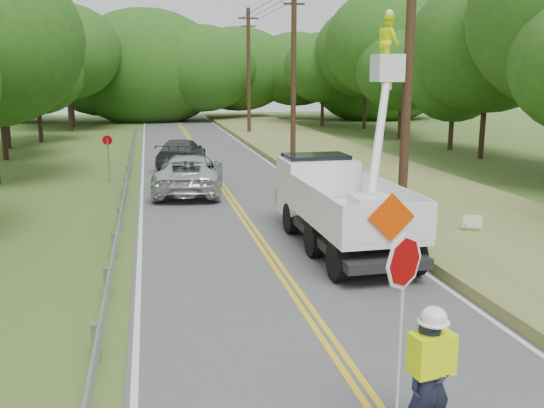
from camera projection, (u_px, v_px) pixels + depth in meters
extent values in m
plane|color=#4A6223|center=(345.00, 366.00, 9.86)|extent=(140.00, 140.00, 0.00)
cube|color=#4B4B4D|center=(231.00, 199.00, 23.24)|extent=(7.20, 96.00, 0.02)
cube|color=gold|center=(228.00, 198.00, 23.22)|extent=(0.12, 96.00, 0.00)
cube|color=gold|center=(233.00, 198.00, 23.26)|extent=(0.12, 96.00, 0.00)
cube|color=silver|center=(142.00, 202.00, 22.55)|extent=(0.12, 96.00, 0.00)
cube|color=silver|center=(315.00, 195.00, 23.93)|extent=(0.12, 96.00, 0.00)
cube|color=#94959B|center=(95.00, 343.00, 9.92)|extent=(0.12, 0.14, 0.70)
cube|color=#94959B|center=(107.00, 283.00, 12.79)|extent=(0.12, 0.14, 0.70)
cube|color=#94959B|center=(114.00, 245.00, 15.65)|extent=(0.12, 0.14, 0.70)
cube|color=#94959B|center=(119.00, 219.00, 18.52)|extent=(0.12, 0.14, 0.70)
cube|color=#94959B|center=(123.00, 200.00, 21.39)|extent=(0.12, 0.14, 0.70)
cube|color=#94959B|center=(125.00, 185.00, 24.26)|extent=(0.12, 0.14, 0.70)
cube|color=#94959B|center=(128.00, 173.00, 27.13)|extent=(0.12, 0.14, 0.70)
cube|color=#94959B|center=(129.00, 164.00, 30.00)|extent=(0.12, 0.14, 0.70)
cube|color=#94959B|center=(131.00, 156.00, 32.87)|extent=(0.12, 0.14, 0.70)
cube|color=#94959B|center=(132.00, 150.00, 35.73)|extent=(0.12, 0.14, 0.70)
cube|color=#94959B|center=(133.00, 144.00, 38.60)|extent=(0.12, 0.14, 0.70)
cube|color=#94959B|center=(134.00, 140.00, 41.47)|extent=(0.12, 0.14, 0.70)
cube|color=#94959B|center=(135.00, 136.00, 44.34)|extent=(0.12, 0.14, 0.70)
cube|color=#94959B|center=(127.00, 183.00, 23.27)|extent=(0.05, 48.00, 0.34)
cylinder|color=black|center=(408.00, 68.00, 18.40)|extent=(0.30, 0.30, 10.00)
cylinder|color=black|center=(294.00, 72.00, 32.74)|extent=(0.30, 0.30, 10.00)
cube|color=black|center=(294.00, 4.00, 31.97)|extent=(1.20, 0.10, 0.10)
cylinder|color=black|center=(249.00, 73.00, 47.08)|extent=(0.30, 0.30, 10.00)
cube|color=black|center=(248.00, 18.00, 46.19)|extent=(1.60, 0.12, 0.12)
cube|color=black|center=(248.00, 26.00, 46.31)|extent=(1.20, 0.10, 0.10)
cube|color=olive|center=(398.00, 188.00, 24.63)|extent=(7.00, 96.00, 0.30)
cylinder|color=#332319|center=(4.00, 135.00, 33.74)|extent=(0.32, 0.32, 2.90)
cylinder|color=#332319|center=(8.00, 130.00, 39.12)|extent=(0.32, 0.32, 2.53)
ellipsoid|color=#224D17|center=(3.00, 82.00, 38.46)|extent=(5.90, 5.90, 5.19)
cylinder|color=#332319|center=(40.00, 123.00, 42.78)|extent=(0.32, 0.32, 2.86)
ellipsoid|color=#224D17|center=(36.00, 73.00, 42.04)|extent=(6.68, 6.68, 5.88)
cylinder|color=#332319|center=(70.00, 109.00, 51.55)|extent=(0.32, 0.32, 3.90)
ellipsoid|color=#224D17|center=(65.00, 53.00, 50.53)|extent=(9.11, 9.11, 8.01)
cylinder|color=#332319|center=(72.00, 106.00, 54.96)|extent=(0.32, 0.32, 4.08)
ellipsoid|color=#224D17|center=(68.00, 51.00, 53.90)|extent=(9.53, 9.53, 8.39)
cylinder|color=#332319|center=(483.00, 126.00, 34.19)|extent=(0.32, 0.32, 3.81)
ellipsoid|color=#224D17|center=(489.00, 43.00, 33.19)|extent=(8.90, 8.90, 7.83)
cylinder|color=#332319|center=(451.00, 130.00, 38.56)|extent=(0.32, 0.32, 2.59)
ellipsoid|color=#224D17|center=(454.00, 81.00, 37.88)|extent=(6.04, 6.04, 5.32)
cylinder|color=#332319|center=(400.00, 119.00, 44.87)|extent=(0.32, 0.32, 3.06)
ellipsoid|color=#224D17|center=(403.00, 69.00, 44.07)|extent=(7.14, 7.14, 6.29)
cylinder|color=#332319|center=(384.00, 109.00, 47.84)|extent=(0.32, 0.32, 4.22)
ellipsoid|color=#224D17|center=(387.00, 44.00, 46.74)|extent=(9.85, 9.85, 8.67)
cylinder|color=#332319|center=(365.00, 107.00, 53.65)|extent=(0.32, 0.32, 4.01)
ellipsoid|color=#224D17|center=(367.00, 51.00, 52.61)|extent=(9.35, 9.35, 8.23)
cylinder|color=#332319|center=(322.00, 109.00, 56.59)|extent=(0.32, 0.32, 3.21)
ellipsoid|color=#224D17|center=(323.00, 68.00, 55.76)|extent=(7.49, 7.49, 6.59)
ellipsoid|color=#224D17|center=(8.00, 69.00, 60.67)|extent=(14.24, 10.68, 10.68)
ellipsoid|color=#224D17|center=(57.00, 69.00, 61.02)|extent=(10.37, 7.78, 7.78)
ellipsoid|color=#224D17|center=(104.00, 69.00, 61.15)|extent=(13.14, 9.85, 9.85)
ellipsoid|color=#224D17|center=(147.00, 69.00, 61.77)|extent=(16.54, 12.40, 12.40)
ellipsoid|color=#224D17|center=(200.00, 69.00, 61.19)|extent=(11.97, 8.98, 8.98)
ellipsoid|color=#224D17|center=(239.00, 69.00, 65.36)|extent=(12.33, 9.25, 9.25)
ellipsoid|color=#224D17|center=(297.00, 69.00, 65.87)|extent=(10.88, 8.16, 8.16)
ellipsoid|color=#224D17|center=(333.00, 69.00, 65.81)|extent=(10.22, 7.66, 7.66)
ellipsoid|color=#224D17|center=(379.00, 69.00, 64.82)|extent=(16.54, 12.41, 12.41)
imported|color=#191E33|center=(430.00, 382.00, 7.54)|extent=(0.71, 0.52, 1.78)
cube|color=#D2EC07|center=(432.00, 353.00, 7.46)|extent=(0.59, 0.41, 0.54)
ellipsoid|color=white|center=(434.00, 317.00, 7.35)|extent=(0.33, 0.33, 0.27)
cylinder|color=#B7B7B7|center=(399.00, 361.00, 7.36)|extent=(0.04, 0.04, 2.49)
cylinder|color=#890003|center=(404.00, 262.00, 7.08)|extent=(0.62, 0.40, 0.71)
cylinder|color=black|center=(337.00, 262.00, 13.79)|extent=(0.31, 0.94, 0.94)
cylinder|color=black|center=(414.00, 256.00, 14.20)|extent=(0.31, 0.94, 0.94)
cylinder|color=black|center=(314.00, 240.00, 15.66)|extent=(0.31, 0.94, 0.94)
cylinder|color=black|center=(382.00, 235.00, 16.07)|extent=(0.31, 0.94, 0.94)
cylinder|color=black|center=(291.00, 218.00, 17.99)|extent=(0.31, 0.94, 0.94)
cylinder|color=black|center=(351.00, 215.00, 18.41)|extent=(0.31, 0.94, 0.94)
cube|color=black|center=(345.00, 232.00, 16.13)|extent=(2.14, 6.30, 0.24)
cube|color=white|center=(354.00, 221.00, 15.37)|extent=(2.31, 4.54, 0.22)
cube|color=white|center=(314.00, 205.00, 15.03)|extent=(0.12, 4.51, 0.88)
cube|color=white|center=(394.00, 201.00, 15.50)|extent=(0.12, 4.51, 0.88)
cube|color=white|center=(390.00, 223.00, 13.14)|extent=(2.25, 0.09, 0.88)
cube|color=white|center=(317.00, 187.00, 18.48)|extent=(2.23, 1.89, 1.76)
cube|color=black|center=(316.00, 166.00, 18.54)|extent=(1.98, 1.30, 0.73)
cube|color=white|center=(370.00, 212.00, 14.24)|extent=(0.89, 0.89, 0.78)
cube|color=white|center=(387.00, 68.00, 18.26)|extent=(0.83, 0.83, 0.83)
imported|color=#D2EC07|center=(388.00, 42.00, 18.09)|extent=(0.62, 0.80, 1.65)
cube|color=#DE3900|center=(391.00, 217.00, 13.04)|extent=(1.11, 0.06, 1.11)
imported|color=silver|center=(190.00, 174.00, 24.26)|extent=(3.37, 5.99, 1.58)
imported|color=#3A3C42|center=(181.00, 153.00, 31.17)|extent=(3.15, 5.43, 1.48)
cylinder|color=#94959B|center=(109.00, 160.00, 26.62)|extent=(0.06, 0.06, 2.02)
cylinder|color=#890003|center=(107.00, 140.00, 26.43)|extent=(0.46, 0.05, 0.46)
cube|color=white|center=(473.00, 221.00, 17.21)|extent=(0.50, 0.25, 0.38)
cylinder|color=#94959B|center=(465.00, 232.00, 17.23)|extent=(0.02, 0.02, 0.54)
cylinder|color=#94959B|center=(478.00, 232.00, 17.32)|extent=(0.02, 0.02, 0.54)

